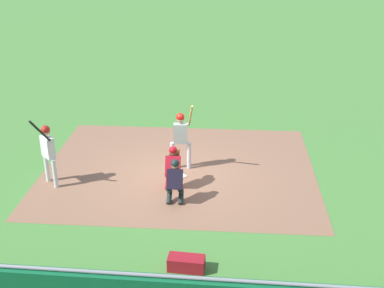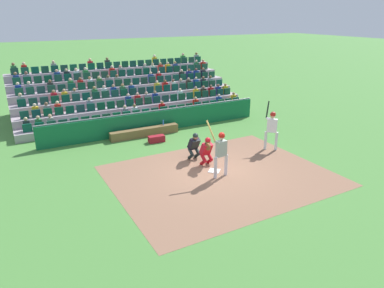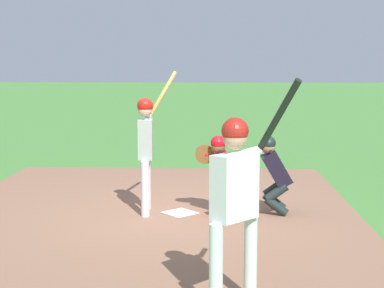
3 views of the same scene
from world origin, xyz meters
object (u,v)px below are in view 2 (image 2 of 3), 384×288
at_px(home_plate_umpire, 194,145).
at_px(equipment_duffel_bag, 157,139).
at_px(catcher_crouching, 207,150).
at_px(batter_at_plate, 221,149).
at_px(on_deck_batter, 272,126).
at_px(dugout_bench, 145,132).
at_px(home_plate_marker, 214,171).
at_px(water_bottle_on_bench, 163,123).

bearing_deg(home_plate_umpire, equipment_duffel_bag, -77.98).
relative_size(catcher_crouching, home_plate_umpire, 1.02).
height_order(batter_at_plate, home_plate_umpire, batter_at_plate).
bearing_deg(on_deck_batter, catcher_crouching, 2.74).
relative_size(catcher_crouching, dugout_bench, 0.35).
distance_m(batter_at_plate, equipment_duffel_bag, 5.01).
height_order(home_plate_marker, equipment_duffel_bag, equipment_duffel_bag).
height_order(catcher_crouching, home_plate_umpire, catcher_crouching).
relative_size(dugout_bench, equipment_duffel_bag, 4.54).
relative_size(home_plate_marker, home_plate_umpire, 0.35).
distance_m(home_plate_marker, water_bottle_on_bench, 5.52).
bearing_deg(home_plate_umpire, dugout_bench, -78.55).
bearing_deg(water_bottle_on_bench, batter_at_plate, 87.97).
height_order(home_plate_marker, batter_at_plate, batter_at_plate).
bearing_deg(dugout_bench, batter_at_plate, 98.28).
distance_m(dugout_bench, equipment_duffel_bag, 1.13).
height_order(home_plate_umpire, on_deck_batter, on_deck_batter).
bearing_deg(catcher_crouching, dugout_bench, -78.77).
relative_size(dugout_bench, water_bottle_on_bench, 13.47).
height_order(home_plate_marker, water_bottle_on_bench, water_bottle_on_bench).
bearing_deg(on_deck_batter, batter_at_plate, 20.57).
bearing_deg(equipment_duffel_bag, water_bottle_on_bench, -124.48).
bearing_deg(on_deck_batter, water_bottle_on_bench, -53.52).
xyz_separation_m(water_bottle_on_bench, on_deck_batter, (-3.44, 4.65, 0.58)).
bearing_deg(equipment_duffel_bag, dugout_bench, -77.05).
height_order(catcher_crouching, on_deck_batter, on_deck_batter).
bearing_deg(batter_at_plate, on_deck_batter, -159.43).
distance_m(dugout_bench, on_deck_batter, 6.52).
height_order(dugout_bench, water_bottle_on_bench, water_bottle_on_bench).
bearing_deg(catcher_crouching, batter_at_plate, 86.25).
height_order(catcher_crouching, water_bottle_on_bench, catcher_crouching).
distance_m(equipment_duffel_bag, on_deck_batter, 5.65).
relative_size(home_plate_marker, water_bottle_on_bench, 1.61).
distance_m(batter_at_plate, home_plate_umpire, 2.07).
bearing_deg(equipment_duffel_bag, home_plate_marker, 102.56).
height_order(home_plate_marker, dugout_bench, dugout_bench).
distance_m(home_plate_marker, catcher_crouching, 0.96).
xyz_separation_m(catcher_crouching, on_deck_batter, (-3.57, -0.17, 0.45)).
relative_size(batter_at_plate, catcher_crouching, 1.76).
xyz_separation_m(water_bottle_on_bench, equipment_duffel_bag, (0.89, 1.16, -0.41)).
height_order(home_plate_umpire, equipment_duffel_bag, home_plate_umpire).
distance_m(home_plate_umpire, on_deck_batter, 3.81).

